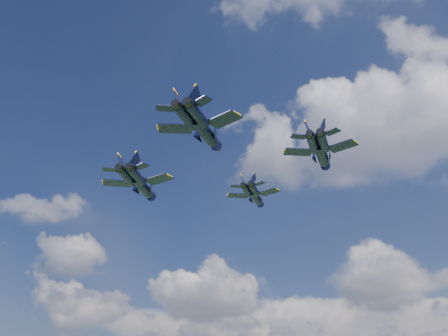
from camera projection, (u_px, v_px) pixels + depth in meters
The scene contains 4 objects.
jet_lead at pixel (256, 197), 116.31m from camera, with size 10.94×14.49×3.42m.
jet_left at pixel (143, 187), 106.98m from camera, with size 13.56×18.30×4.31m.
jet_right at pixel (322, 155), 96.15m from camera, with size 12.42×16.46×3.88m.
jet_slot at pixel (206, 132), 85.73m from camera, with size 13.39×17.53×4.15m.
Camera 1 is at (49.55, -70.03, 14.49)m, focal length 45.00 mm.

